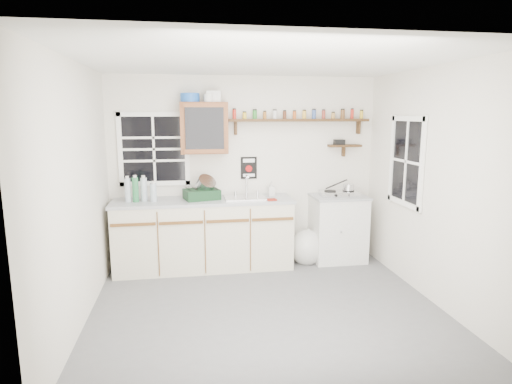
{
  "coord_description": "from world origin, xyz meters",
  "views": [
    {
      "loc": [
        -0.77,
        -4.13,
        2.0
      ],
      "look_at": [
        -0.02,
        0.55,
        1.14
      ],
      "focal_mm": 30.0,
      "sensor_mm": 36.0,
      "label": 1
    }
  ],
  "objects_px": {
    "main_cabinet": "(204,234)",
    "upper_cabinet": "(204,128)",
    "hotplate": "(339,193)",
    "dish_rack": "(203,191)",
    "spice_shelf": "(299,119)",
    "right_cabinet": "(338,228)"
  },
  "relations": [
    {
      "from": "main_cabinet",
      "to": "upper_cabinet",
      "type": "bearing_deg",
      "value": 76.32
    },
    {
      "from": "hotplate",
      "to": "main_cabinet",
      "type": "bearing_deg",
      "value": -173.89
    },
    {
      "from": "upper_cabinet",
      "to": "dish_rack",
      "type": "relative_size",
      "value": 1.32
    },
    {
      "from": "dish_rack",
      "to": "hotplate",
      "type": "relative_size",
      "value": 0.91
    },
    {
      "from": "main_cabinet",
      "to": "spice_shelf",
      "type": "distance_m",
      "value": 1.98
    },
    {
      "from": "right_cabinet",
      "to": "main_cabinet",
      "type": "bearing_deg",
      "value": -179.21
    },
    {
      "from": "right_cabinet",
      "to": "upper_cabinet",
      "type": "bearing_deg",
      "value": 176.24
    },
    {
      "from": "hotplate",
      "to": "spice_shelf",
      "type": "bearing_deg",
      "value": 164.28
    },
    {
      "from": "right_cabinet",
      "to": "spice_shelf",
      "type": "height_order",
      "value": "spice_shelf"
    },
    {
      "from": "main_cabinet",
      "to": "hotplate",
      "type": "height_order",
      "value": "hotplate"
    },
    {
      "from": "upper_cabinet",
      "to": "dish_rack",
      "type": "distance_m",
      "value": 0.81
    },
    {
      "from": "spice_shelf",
      "to": "main_cabinet",
      "type": "bearing_deg",
      "value": -170.76
    },
    {
      "from": "right_cabinet",
      "to": "spice_shelf",
      "type": "bearing_deg",
      "value": 160.41
    },
    {
      "from": "upper_cabinet",
      "to": "main_cabinet",
      "type": "bearing_deg",
      "value": -103.68
    },
    {
      "from": "main_cabinet",
      "to": "spice_shelf",
      "type": "bearing_deg",
      "value": 9.24
    },
    {
      "from": "upper_cabinet",
      "to": "right_cabinet",
      "type": "bearing_deg",
      "value": -3.76
    },
    {
      "from": "spice_shelf",
      "to": "dish_rack",
      "type": "relative_size",
      "value": 3.87
    },
    {
      "from": "upper_cabinet",
      "to": "spice_shelf",
      "type": "distance_m",
      "value": 1.28
    },
    {
      "from": "main_cabinet",
      "to": "dish_rack",
      "type": "distance_m",
      "value": 0.56
    },
    {
      "from": "right_cabinet",
      "to": "dish_rack",
      "type": "relative_size",
      "value": 1.85
    },
    {
      "from": "upper_cabinet",
      "to": "hotplate",
      "type": "bearing_deg",
      "value": -4.41
    },
    {
      "from": "dish_rack",
      "to": "spice_shelf",
      "type": "bearing_deg",
      "value": -5.35
    }
  ]
}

